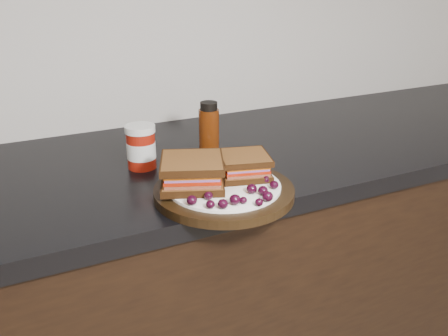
% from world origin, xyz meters
% --- Properties ---
extents(base_cabinets, '(3.96, 0.58, 0.86)m').
position_xyz_m(base_cabinets, '(0.00, 1.70, 0.43)').
color(base_cabinets, black).
rests_on(base_cabinets, ground_plane).
extents(countertop, '(3.98, 0.60, 0.04)m').
position_xyz_m(countertop, '(0.00, 1.70, 0.88)').
color(countertop, black).
rests_on(countertop, base_cabinets).
extents(plate, '(0.28, 0.28, 0.02)m').
position_xyz_m(plate, '(-0.06, 1.47, 0.91)').
color(plate, black).
rests_on(plate, countertop).
extents(sandwich_left, '(0.16, 0.16, 0.06)m').
position_xyz_m(sandwich_left, '(-0.12, 1.50, 0.95)').
color(sandwich_left, brown).
rests_on(sandwich_left, plate).
extents(sandwich_right, '(0.12, 0.12, 0.05)m').
position_xyz_m(sandwich_right, '(-0.00, 1.50, 0.95)').
color(sandwich_right, brown).
rests_on(sandwich_right, plate).
extents(grape_0, '(0.02, 0.02, 0.02)m').
position_xyz_m(grape_0, '(-0.15, 1.42, 0.93)').
color(grape_0, black).
rests_on(grape_0, plate).
extents(grape_1, '(0.02, 0.02, 0.02)m').
position_xyz_m(grape_1, '(-0.12, 1.42, 0.93)').
color(grape_1, black).
rests_on(grape_1, plate).
extents(grape_2, '(0.02, 0.02, 0.02)m').
position_xyz_m(grape_2, '(-0.13, 1.39, 0.93)').
color(grape_2, black).
rests_on(grape_2, plate).
extents(grape_3, '(0.02, 0.02, 0.02)m').
position_xyz_m(grape_3, '(-0.11, 1.38, 0.93)').
color(grape_3, black).
rests_on(grape_3, plate).
extents(grape_4, '(0.02, 0.02, 0.02)m').
position_xyz_m(grape_4, '(-0.08, 1.38, 0.93)').
color(grape_4, black).
rests_on(grape_4, plate).
extents(grape_5, '(0.01, 0.01, 0.01)m').
position_xyz_m(grape_5, '(-0.07, 1.38, 0.93)').
color(grape_5, black).
rests_on(grape_5, plate).
extents(grape_6, '(0.02, 0.02, 0.01)m').
position_xyz_m(grape_6, '(-0.04, 1.36, 0.93)').
color(grape_6, black).
rests_on(grape_6, plate).
extents(grape_7, '(0.02, 0.02, 0.02)m').
position_xyz_m(grape_7, '(-0.02, 1.37, 0.93)').
color(grape_7, black).
rests_on(grape_7, plate).
extents(grape_8, '(0.02, 0.02, 0.02)m').
position_xyz_m(grape_8, '(-0.01, 1.40, 0.93)').
color(grape_8, black).
rests_on(grape_8, plate).
extents(grape_9, '(0.02, 0.02, 0.02)m').
position_xyz_m(grape_9, '(-0.03, 1.41, 0.93)').
color(grape_9, black).
rests_on(grape_9, plate).
extents(grape_10, '(0.02, 0.02, 0.02)m').
position_xyz_m(grape_10, '(0.02, 1.41, 0.93)').
color(grape_10, black).
rests_on(grape_10, plate).
extents(grape_11, '(0.02, 0.02, 0.01)m').
position_xyz_m(grape_11, '(0.02, 1.44, 0.93)').
color(grape_11, black).
rests_on(grape_11, plate).
extents(grape_12, '(0.02, 0.02, 0.02)m').
position_xyz_m(grape_12, '(0.03, 1.45, 0.93)').
color(grape_12, black).
rests_on(grape_12, plate).
extents(grape_13, '(0.02, 0.02, 0.02)m').
position_xyz_m(grape_13, '(0.03, 1.47, 0.93)').
color(grape_13, black).
rests_on(grape_13, plate).
extents(grape_14, '(0.02, 0.02, 0.02)m').
position_xyz_m(grape_14, '(0.02, 1.49, 0.93)').
color(grape_14, black).
rests_on(grape_14, plate).
extents(grape_15, '(0.02, 0.02, 0.02)m').
position_xyz_m(grape_15, '(-0.01, 1.49, 0.93)').
color(grape_15, black).
rests_on(grape_15, plate).
extents(grape_16, '(0.02, 0.02, 0.02)m').
position_xyz_m(grape_16, '(-0.11, 1.52, 0.93)').
color(grape_16, black).
rests_on(grape_16, plate).
extents(grape_17, '(0.02, 0.02, 0.02)m').
position_xyz_m(grape_17, '(-0.10, 1.51, 0.93)').
color(grape_17, black).
rests_on(grape_17, plate).
extents(grape_18, '(0.02, 0.02, 0.02)m').
position_xyz_m(grape_18, '(-0.14, 1.51, 0.93)').
color(grape_18, black).
rests_on(grape_18, plate).
extents(grape_19, '(0.02, 0.02, 0.02)m').
position_xyz_m(grape_19, '(-0.13, 1.50, 0.93)').
color(grape_19, black).
rests_on(grape_19, plate).
extents(grape_20, '(0.02, 0.02, 0.02)m').
position_xyz_m(grape_20, '(-0.12, 1.46, 0.93)').
color(grape_20, black).
rests_on(grape_20, plate).
extents(grape_21, '(0.02, 0.02, 0.01)m').
position_xyz_m(grape_21, '(-0.12, 1.45, 0.93)').
color(grape_21, black).
rests_on(grape_21, plate).
extents(grape_22, '(0.02, 0.02, 0.02)m').
position_xyz_m(grape_22, '(-0.11, 1.50, 0.93)').
color(grape_22, black).
rests_on(grape_22, plate).
extents(grape_23, '(0.02, 0.02, 0.02)m').
position_xyz_m(grape_23, '(-0.13, 1.51, 0.93)').
color(grape_23, black).
rests_on(grape_23, plate).
extents(grape_24, '(0.02, 0.02, 0.01)m').
position_xyz_m(grape_24, '(-0.14, 1.48, 0.93)').
color(grape_24, black).
rests_on(grape_24, plate).
extents(condiment_jar, '(0.09, 0.09, 0.10)m').
position_xyz_m(condiment_jar, '(-0.16, 1.69, 0.95)').
color(condiment_jar, maroon).
rests_on(condiment_jar, countertop).
extents(oil_bottle, '(0.05, 0.05, 0.13)m').
position_xyz_m(oil_bottle, '(0.00, 1.69, 0.97)').
color(oil_bottle, '#471B07').
rests_on(oil_bottle, countertop).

